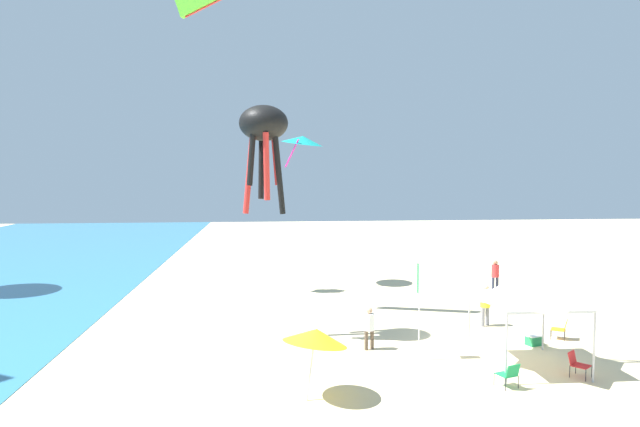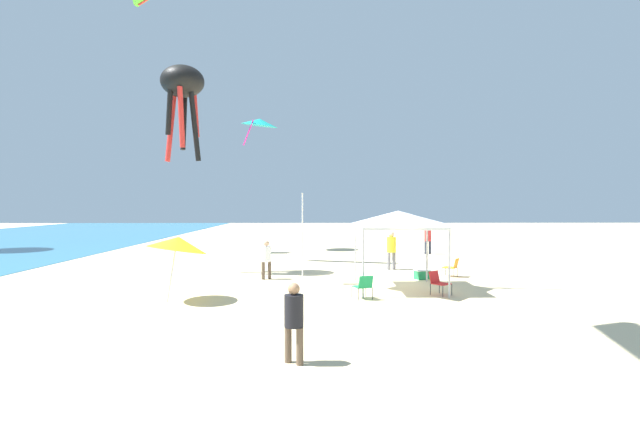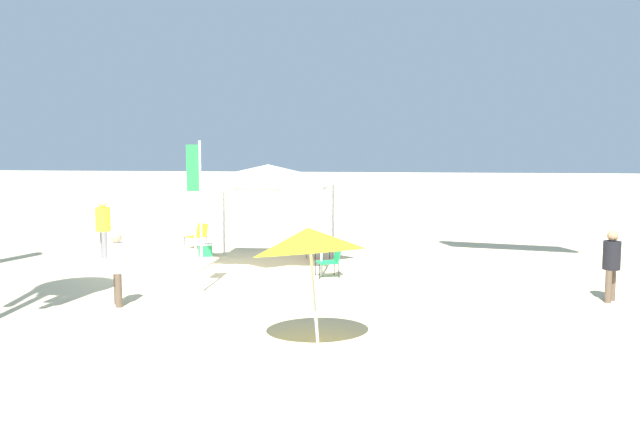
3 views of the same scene
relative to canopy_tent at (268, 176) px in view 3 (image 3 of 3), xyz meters
The scene contains 11 objects.
ground 3.93m from the canopy_tent, 15.35° to the left, with size 120.00×120.00×0.10m, color beige.
canopy_tent is the anchor object (origin of this frame).
beach_umbrella 7.97m from the canopy_tent, 105.67° to the left, with size 2.03×2.01×2.35m.
folding_chair_left_of_tent 4.66m from the canopy_tent, 44.51° to the right, with size 0.77×0.80×0.82m.
folding_chair_facing_ocean 2.72m from the canopy_tent, 134.89° to the right, with size 0.81×0.79×0.82m.
folding_chair_right_of_tent 3.26m from the canopy_tent, 142.69° to the left, with size 0.76×0.69×0.82m.
cooler_box 3.63m from the canopy_tent, 31.89° to the right, with size 0.60×0.72×0.40m.
banner_flag 3.77m from the canopy_tent, 74.35° to the left, with size 0.36×0.06×3.62m.
person_kite_handler 5.52m from the canopy_tent, ahead, with size 0.44×0.45×1.86m.
person_watching_sky 9.35m from the canopy_tent, 157.11° to the left, with size 0.38×0.38×1.62m.
person_far_stroller 5.92m from the canopy_tent, 65.10° to the left, with size 0.39×0.40×1.64m.
Camera 3 is at (-6.41, 18.40, 3.61)m, focal length 38.00 mm.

